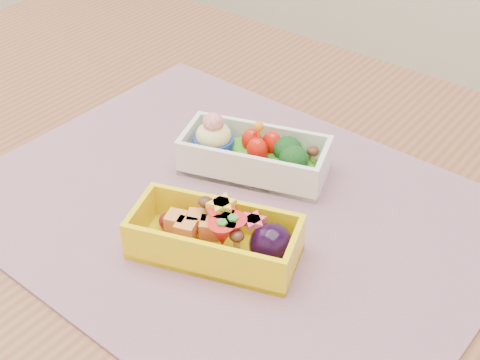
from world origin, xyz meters
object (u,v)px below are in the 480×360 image
Objects in this scene: bento_white at (254,154)px; bento_yellow at (218,237)px; table at (212,268)px; placemat at (231,209)px.

bento_white is 1.01× the size of bento_yellow.
table is 0.10m from placemat.
placemat is 3.06× the size of bento_white.
placemat is at bearing 99.09° from bento_yellow.
table is at bearing -174.57° from placemat.
bento_white is (0.01, 0.07, 0.12)m from table.
table is at bearing 116.82° from bento_yellow.
bento_yellow is at bearing -43.94° from table.
bento_white is at bearing 84.52° from table.
bento_yellow reaches higher than table.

